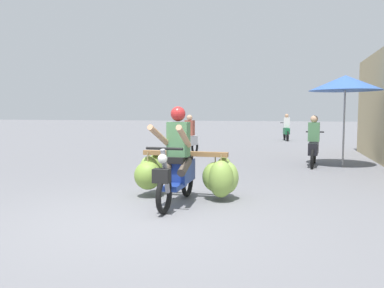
{
  "coord_description": "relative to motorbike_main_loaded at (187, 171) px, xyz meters",
  "views": [
    {
      "loc": [
        1.97,
        -4.89,
        1.49
      ],
      "look_at": [
        0.24,
        1.96,
        0.9
      ],
      "focal_mm": 35.91,
      "sensor_mm": 36.0,
      "label": 1
    }
  ],
  "objects": [
    {
      "name": "ground_plane",
      "position": [
        -0.31,
        -1.35,
        -0.49
      ],
      "size": [
        120.0,
        120.0,
        0.0
      ],
      "primitive_type": "plane",
      "color": "slate"
    },
    {
      "name": "motorbike_main_loaded",
      "position": [
        0.0,
        0.0,
        0.0
      ],
      "size": [
        1.85,
        1.81,
        1.58
      ],
      "color": "black",
      "rests_on": "ground"
    },
    {
      "name": "motorbike_distant_ahead_left",
      "position": [
        -1.66,
        6.47,
        0.08
      ],
      "size": [
        0.54,
        1.61,
        1.4
      ],
      "color": "black",
      "rests_on": "ground"
    },
    {
      "name": "motorbike_distant_ahead_right",
      "position": [
        1.52,
        14.49,
        0.08
      ],
      "size": [
        0.53,
        1.61,
        1.4
      ],
      "color": "black",
      "rests_on": "ground"
    },
    {
      "name": "motorbike_distant_far_ahead",
      "position": [
        2.32,
        4.74,
        0.08
      ],
      "size": [
        0.5,
        1.62,
        1.4
      ],
      "color": "black",
      "rests_on": "ground"
    },
    {
      "name": "market_umbrella_near_shop",
      "position": [
        3.12,
        4.99,
        1.79
      ],
      "size": [
        1.94,
        1.94,
        2.49
      ],
      "color": "#99999E",
      "rests_on": "ground"
    }
  ]
}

